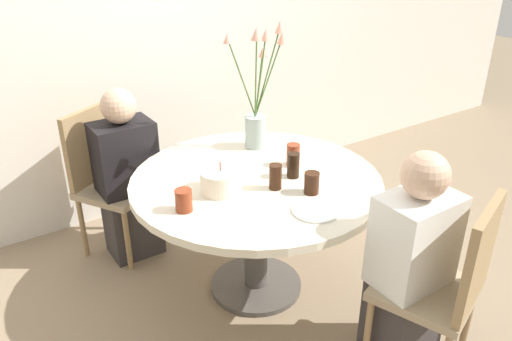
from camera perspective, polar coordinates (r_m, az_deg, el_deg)
name	(u,v)px	position (r m, az deg, el deg)	size (l,w,h in m)	color
ground_plane	(256,286)	(2.94, 0.00, -13.10)	(16.00, 16.00, 0.00)	#89755B
wall_back	(147,23)	(3.45, -12.32, 16.17)	(8.00, 0.05, 2.60)	silver
dining_table	(256,199)	(2.62, 0.00, -3.22)	(1.29, 1.29, 0.70)	beige
chair_near_front	(106,174)	(3.16, -16.73, -0.41)	(0.55, 0.55, 0.91)	#9E896B
chair_far_back	(446,282)	(2.30, 20.94, -11.79)	(0.51, 0.51, 0.91)	#9E896B
birthday_cake	(221,181)	(2.41, -4.06, -1.19)	(0.20, 0.20, 0.15)	white
flower_vase	(258,106)	(2.83, 0.24, 7.35)	(0.34, 0.25, 0.72)	#9EB2AD
side_plate	(316,210)	(2.27, 6.83, -4.56)	(0.22, 0.22, 0.01)	white
drink_glass_0	(293,165)	(2.55, 4.27, 0.60)	(0.06, 0.06, 0.13)	black
drink_glass_1	(184,200)	(2.27, -8.27, -3.40)	(0.08, 0.08, 0.10)	maroon
drink_glass_2	(293,155)	(2.68, 4.26, 1.79)	(0.07, 0.07, 0.12)	maroon
drink_glass_3	(275,177)	(2.43, 2.24, -0.72)	(0.06, 0.06, 0.13)	#33190C
drink_glass_4	(312,183)	(2.40, 6.38, -1.42)	(0.07, 0.07, 0.11)	#33190C
person_boy	(128,181)	(3.07, -14.44, -1.14)	(0.34, 0.24, 1.07)	#383333
person_guest	(410,270)	(2.34, 17.14, -10.78)	(0.34, 0.24, 1.07)	#383333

